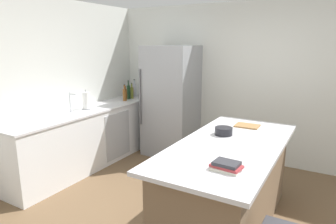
% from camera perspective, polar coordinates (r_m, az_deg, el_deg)
% --- Properties ---
extents(ground_plane, '(7.20, 7.20, 0.00)m').
position_cam_1_polar(ground_plane, '(3.56, 3.41, -20.31)').
color(ground_plane, brown).
extents(wall_rear, '(6.00, 0.10, 2.60)m').
position_cam_1_polar(wall_rear, '(5.13, 15.05, 5.28)').
color(wall_rear, silver).
rests_on(wall_rear, ground_plane).
extents(wall_left, '(0.10, 6.00, 2.60)m').
position_cam_1_polar(wall_left, '(4.66, -24.43, 3.81)').
color(wall_left, silver).
rests_on(wall_left, ground_plane).
extents(counter_run_left, '(0.64, 2.88, 0.93)m').
position_cam_1_polar(counter_run_left, '(5.00, -14.84, -4.69)').
color(counter_run_left, white).
rests_on(counter_run_left, ground_plane).
extents(kitchen_island, '(0.99, 2.17, 0.94)m').
position_cam_1_polar(kitchen_island, '(3.34, 11.39, -13.46)').
color(kitchen_island, '#7A6047').
rests_on(kitchen_island, ground_plane).
extents(refrigerator, '(0.84, 0.78, 1.91)m').
position_cam_1_polar(refrigerator, '(5.26, 0.57, 2.11)').
color(refrigerator, '#93969B').
rests_on(refrigerator, ground_plane).
extents(sink_faucet, '(0.15, 0.05, 0.30)m').
position_cam_1_polar(sink_faucet, '(4.70, -18.06, 1.82)').
color(sink_faucet, silver).
rests_on(sink_faucet, counter_run_left).
extents(paper_towel_roll, '(0.14, 0.14, 0.31)m').
position_cam_1_polar(paper_towel_roll, '(4.86, -15.39, 2.05)').
color(paper_towel_roll, gray).
rests_on(paper_towel_roll, counter_run_left).
extents(soda_bottle, '(0.07, 0.07, 0.33)m').
position_cam_1_polar(soda_bottle, '(5.86, -6.39, 4.26)').
color(soda_bottle, silver).
rests_on(soda_bottle, counter_run_left).
extents(hot_sauce_bottle, '(0.05, 0.05, 0.22)m').
position_cam_1_polar(hot_sauce_bottle, '(5.80, -6.93, 3.72)').
color(hot_sauce_bottle, red).
rests_on(hot_sauce_bottle, counter_run_left).
extents(olive_oil_bottle, '(0.06, 0.06, 0.29)m').
position_cam_1_polar(olive_oil_bottle, '(5.67, -6.91, 3.73)').
color(olive_oil_bottle, olive).
rests_on(olive_oil_bottle, counter_run_left).
extents(wine_bottle, '(0.07, 0.07, 0.35)m').
position_cam_1_polar(wine_bottle, '(5.62, -7.54, 3.87)').
color(wine_bottle, '#19381E').
rests_on(wine_bottle, counter_run_left).
extents(vinegar_bottle, '(0.05, 0.05, 0.25)m').
position_cam_1_polar(vinegar_bottle, '(5.53, -8.07, 3.34)').
color(vinegar_bottle, '#994C23').
rests_on(vinegar_bottle, counter_run_left).
extents(whiskey_bottle, '(0.07, 0.07, 0.30)m').
position_cam_1_polar(whiskey_bottle, '(5.43, -8.27, 3.33)').
color(whiskey_bottle, brown).
rests_on(whiskey_bottle, counter_run_left).
extents(cookbook_stack, '(0.27, 0.18, 0.07)m').
position_cam_1_polar(cookbook_stack, '(2.52, 11.10, -10.06)').
color(cookbook_stack, silver).
rests_on(cookbook_stack, kitchen_island).
extents(mixing_bowl, '(0.20, 0.20, 0.09)m').
position_cam_1_polar(mixing_bowl, '(3.43, 10.56, -3.60)').
color(mixing_bowl, black).
rests_on(mixing_bowl, kitchen_island).
extents(cutting_board, '(0.29, 0.23, 0.02)m').
position_cam_1_polar(cutting_board, '(3.84, 14.87, -2.55)').
color(cutting_board, '#9E7042').
rests_on(cutting_board, kitchen_island).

